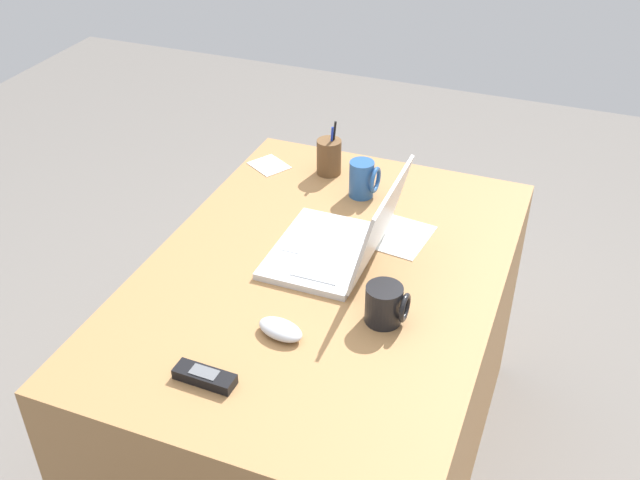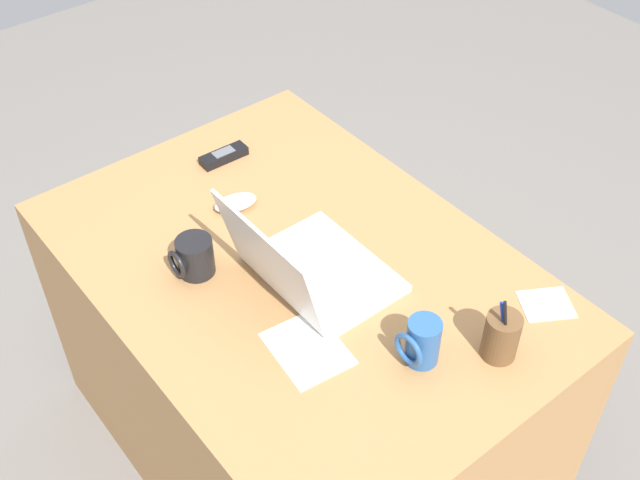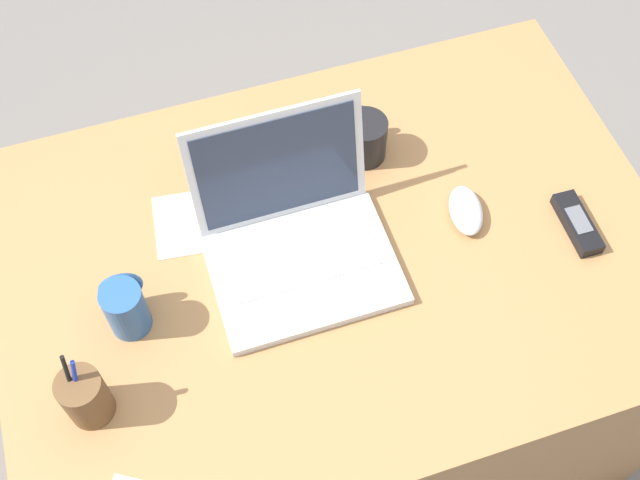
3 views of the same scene
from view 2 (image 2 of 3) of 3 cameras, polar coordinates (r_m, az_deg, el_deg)
name	(u,v)px [view 2 (image 2 of 3)]	position (r m, az deg, el deg)	size (l,w,h in m)	color
ground_plane	(303,442)	(2.44, -1.22, -14.29)	(6.00, 6.00, 0.00)	slate
desk	(301,364)	(2.13, -1.36, -8.86)	(1.24, 0.87, 0.74)	#9E7042
laptop	(307,269)	(1.78, -0.91, -2.09)	(0.33, 0.30, 0.24)	silver
computer_mouse	(234,203)	(2.01, -6.16, 2.65)	(0.06, 0.11, 0.03)	silver
coffee_mug_white	(421,342)	(1.64, 7.29, -7.30)	(0.08, 0.08, 0.11)	#26518C
coffee_mug_tall	(194,257)	(1.83, -9.03, -1.21)	(0.09, 0.10, 0.09)	black
cordless_phone	(224,156)	(2.17, -6.92, 6.03)	(0.05, 0.13, 0.03)	black
pen_holder	(501,336)	(1.68, 12.88, -6.75)	(0.07, 0.07, 0.17)	brown
paper_note_near_laptop	(546,304)	(1.84, 15.92, -4.46)	(0.09, 0.11, 0.00)	white
paper_note_left	(307,348)	(1.68, -0.91, -7.79)	(0.18, 0.14, 0.00)	white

